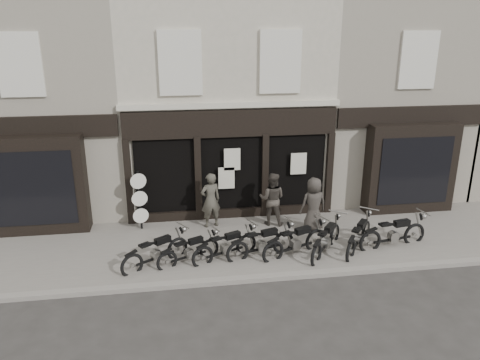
{
  "coord_description": "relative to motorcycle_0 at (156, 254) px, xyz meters",
  "views": [
    {
      "loc": [
        -1.95,
        -12.13,
        6.58
      ],
      "look_at": [
        0.09,
        1.6,
        1.91
      ],
      "focal_mm": 35.0,
      "sensor_mm": 36.0,
      "label": 1
    }
  ],
  "objects": [
    {
      "name": "central_building",
      "position": [
        2.55,
        6.07,
        3.67
      ],
      "size": [
        7.3,
        6.22,
        8.34
      ],
      "color": "#BDB2A2",
      "rests_on": "ground"
    },
    {
      "name": "neighbour_right",
      "position": [
        8.9,
        6.02,
        3.62
      ],
      "size": [
        5.6,
        6.73,
        8.34
      ],
      "color": "gray",
      "rests_on": "ground"
    },
    {
      "name": "man_left",
      "position": [
        1.75,
        2.35,
        0.63
      ],
      "size": [
        0.77,
        0.61,
        1.86
      ],
      "primitive_type": "imported",
      "rotation": [
        0.0,
        0.0,
        3.42
      ],
      "color": "#413E36",
      "rests_on": "pavement"
    },
    {
      "name": "advert_sign_post",
      "position": [
        -0.54,
        2.47,
        0.61
      ],
      "size": [
        0.51,
        0.33,
        2.12
      ],
      "rotation": [
        0.0,
        0.0,
        0.24
      ],
      "color": "black",
      "rests_on": "ground"
    },
    {
      "name": "motorcycle_4",
      "position": [
        4.04,
        0.03,
        0.02
      ],
      "size": [
        2.14,
        1.15,
        1.09
      ],
      "rotation": [
        0.0,
        0.0,
        0.39
      ],
      "color": "black",
      "rests_on": "ground"
    },
    {
      "name": "motorcycle_7",
      "position": [
        7.13,
        0.1,
        0.03
      ],
      "size": [
        2.31,
        0.77,
        1.11
      ],
      "rotation": [
        0.0,
        0.0,
        0.18
      ],
      "color": "black",
      "rests_on": "ground"
    },
    {
      "name": "pavement",
      "position": [
        2.55,
        1.02,
        -0.36
      ],
      "size": [
        30.0,
        4.2,
        0.12
      ],
      "primitive_type": "cube",
      "color": "slate",
      "rests_on": "ground_plane"
    },
    {
      "name": "motorcycle_2",
      "position": [
        1.98,
        0.08,
        -0.01
      ],
      "size": [
        2.0,
        1.14,
        1.03
      ],
      "rotation": [
        0.0,
        0.0,
        0.42
      ],
      "color": "black",
      "rests_on": "ground"
    },
    {
      "name": "motorcycle_0",
      "position": [
        0.0,
        0.0,
        0.0
      ],
      "size": [
        1.92,
        1.44,
        1.04
      ],
      "rotation": [
        0.0,
        0.0,
        0.59
      ],
      "color": "black",
      "rests_on": "ground"
    },
    {
      "name": "kerb",
      "position": [
        2.55,
        -1.13,
        -0.35
      ],
      "size": [
        30.0,
        0.25,
        0.13
      ],
      "primitive_type": "cube",
      "color": "gray",
      "rests_on": "ground_plane"
    },
    {
      "name": "neighbour_left",
      "position": [
        -3.8,
        6.02,
        3.62
      ],
      "size": [
        5.6,
        6.73,
        8.34
      ],
      "color": "gray",
      "rests_on": "ground"
    },
    {
      "name": "man_right",
      "position": [
        5.02,
        1.58,
        0.6
      ],
      "size": [
        0.94,
        0.68,
        1.79
      ],
      "primitive_type": "imported",
      "rotation": [
        0.0,
        0.0,
        3.28
      ],
      "color": "#36322D",
      "rests_on": "pavement"
    },
    {
      "name": "motorcycle_1",
      "position": [
        0.93,
        0.02,
        -0.04
      ],
      "size": [
        1.84,
        1.1,
        0.95
      ],
      "rotation": [
        0.0,
        0.0,
        0.45
      ],
      "color": "black",
      "rests_on": "ground"
    },
    {
      "name": "man_centre",
      "position": [
        3.8,
        2.25,
        0.61
      ],
      "size": [
        1.05,
        0.94,
        1.8
      ],
      "primitive_type": "imported",
      "rotation": [
        0.0,
        0.0,
        2.8
      ],
      "color": "#3B3630",
      "rests_on": "pavement"
    },
    {
      "name": "motorcycle_3",
      "position": [
        3.04,
        0.1,
        0.01
      ],
      "size": [
        2.16,
        0.96,
        1.06
      ],
      "rotation": [
        0.0,
        0.0,
        0.3
      ],
      "color": "black",
      "rests_on": "ground"
    },
    {
      "name": "motorcycle_6",
      "position": [
        6.03,
        0.12,
        0.01
      ],
      "size": [
        1.61,
        1.89,
        1.07
      ],
      "rotation": [
        0.0,
        0.0,
        0.9
      ],
      "color": "black",
      "rests_on": "ground"
    },
    {
      "name": "motorcycle_5",
      "position": [
        4.97,
        0.03,
        0.01
      ],
      "size": [
        1.6,
        1.88,
        1.07
      ],
      "rotation": [
        0.0,
        0.0,
        0.9
      ],
      "color": "black",
      "rests_on": "ground"
    },
    {
      "name": "ground_plane",
      "position": [
        2.55,
        0.12,
        -0.42
      ],
      "size": [
        90.0,
        90.0,
        0.0
      ],
      "primitive_type": "plane",
      "color": "#2D2B28",
      "rests_on": "ground"
    }
  ]
}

